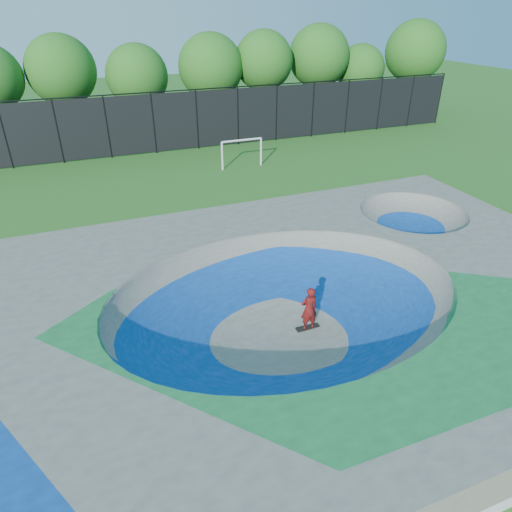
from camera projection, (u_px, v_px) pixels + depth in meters
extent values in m
plane|color=#245918|center=(285.00, 330.00, 14.45)|extent=(120.00, 120.00, 0.00)
cube|color=gray|center=(285.00, 311.00, 14.09)|extent=(22.00, 14.00, 1.50)
imported|color=#B0140E|center=(309.00, 309.00, 14.17)|extent=(0.56, 0.38, 1.52)
cube|color=black|center=(308.00, 328.00, 14.52)|extent=(0.79, 0.24, 0.05)
cylinder|color=silver|center=(222.00, 156.00, 27.93)|extent=(0.12, 0.12, 1.71)
cylinder|color=silver|center=(261.00, 152.00, 28.76)|extent=(0.12, 0.12, 1.71)
cylinder|color=silver|center=(242.00, 140.00, 27.93)|extent=(2.57, 0.12, 0.12)
cylinder|color=black|center=(5.00, 136.00, 27.62)|extent=(0.09, 0.09, 4.00)
cylinder|color=black|center=(58.00, 132.00, 28.59)|extent=(0.09, 0.09, 4.00)
cylinder|color=black|center=(107.00, 128.00, 29.55)|extent=(0.09, 0.09, 4.00)
cylinder|color=black|center=(154.00, 124.00, 30.52)|extent=(0.09, 0.09, 4.00)
cylinder|color=black|center=(197.00, 120.00, 31.49)|extent=(0.09, 0.09, 4.00)
cylinder|color=black|center=(238.00, 116.00, 32.46)|extent=(0.09, 0.09, 4.00)
cylinder|color=black|center=(276.00, 113.00, 33.43)|extent=(0.09, 0.09, 4.00)
cylinder|color=black|center=(313.00, 110.00, 34.40)|extent=(0.09, 0.09, 4.00)
cylinder|color=black|center=(347.00, 107.00, 35.37)|extent=(0.09, 0.09, 4.00)
cylinder|color=black|center=(380.00, 104.00, 36.34)|extent=(0.09, 0.09, 4.00)
cylinder|color=black|center=(410.00, 102.00, 37.31)|extent=(0.09, 0.09, 4.00)
cylinder|color=black|center=(440.00, 99.00, 38.28)|extent=(0.09, 0.09, 4.00)
cube|color=black|center=(154.00, 124.00, 30.52)|extent=(48.00, 0.03, 3.80)
cylinder|color=black|center=(150.00, 92.00, 29.55)|extent=(48.00, 0.08, 0.08)
cylinder|color=#3F2F1F|center=(3.00, 127.00, 31.13)|extent=(0.44, 0.44, 3.26)
cylinder|color=#3F2F1F|center=(71.00, 120.00, 32.96)|extent=(0.44, 0.44, 3.27)
sphere|color=#215D18|center=(61.00, 70.00, 31.30)|extent=(4.71, 4.71, 4.71)
cylinder|color=#3F2F1F|center=(142.00, 119.00, 34.34)|extent=(0.44, 0.44, 2.82)
sphere|color=#215D18|center=(137.00, 76.00, 32.85)|extent=(4.42, 4.42, 4.42)
cylinder|color=#3F2F1F|center=(213.00, 112.00, 36.14)|extent=(0.44, 0.44, 3.00)
sphere|color=#215D18|center=(211.00, 67.00, 34.52)|extent=(4.90, 4.90, 4.90)
cylinder|color=#3F2F1F|center=(263.00, 106.00, 37.03)|extent=(0.44, 0.44, 3.46)
sphere|color=#215D18|center=(264.00, 61.00, 35.36)|extent=(4.51, 4.51, 4.51)
cylinder|color=#3F2F1F|center=(316.00, 101.00, 38.82)|extent=(0.44, 0.44, 3.45)
sphere|color=#215D18|center=(319.00, 56.00, 37.09)|extent=(4.92, 4.92, 4.92)
cylinder|color=#3F2F1F|center=(357.00, 104.00, 40.11)|extent=(0.44, 0.44, 2.63)
sphere|color=#215D18|center=(360.00, 69.00, 38.73)|extent=(4.06, 4.06, 4.06)
cylinder|color=#3F2F1F|center=(408.00, 94.00, 41.91)|extent=(0.44, 0.44, 3.41)
sphere|color=#215D18|center=(415.00, 51.00, 40.13)|extent=(5.19, 5.19, 5.19)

